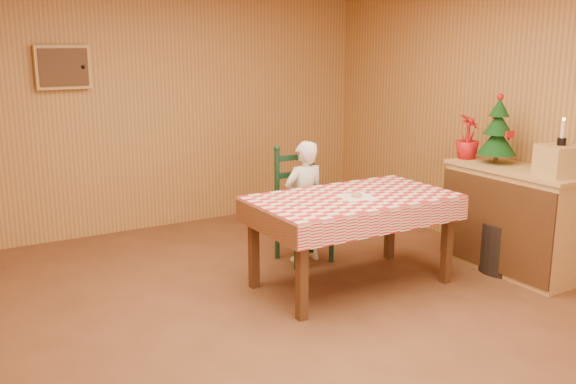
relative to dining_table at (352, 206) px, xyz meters
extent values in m
plane|color=brown|center=(-0.78, -0.47, -0.69)|extent=(6.00, 6.00, 0.00)
cube|color=#BA8443|center=(-0.78, 2.53, 0.61)|extent=(5.00, 0.10, 2.60)
cube|color=#BA8443|center=(1.72, -0.47, 0.61)|extent=(0.10, 6.00, 2.60)
cube|color=tan|center=(-1.68, 2.47, 1.06)|extent=(0.52, 0.08, 0.42)
cube|color=#532F16|center=(-1.68, 2.42, 1.06)|extent=(0.46, 0.02, 0.36)
sphere|color=black|center=(-1.50, 2.41, 1.06)|extent=(0.04, 0.04, 0.04)
cube|color=#532F16|center=(0.00, 0.00, 0.03)|extent=(1.60, 0.90, 0.06)
cube|color=#532F16|center=(-0.72, -0.37, -0.34)|extent=(0.07, 0.07, 0.69)
cube|color=#532F16|center=(0.72, -0.37, -0.34)|extent=(0.07, 0.07, 0.69)
cube|color=#532F16|center=(-0.72, 0.37, -0.34)|extent=(0.07, 0.07, 0.69)
cube|color=#532F16|center=(0.72, 0.37, -0.34)|extent=(0.07, 0.07, 0.69)
cube|color=red|center=(0.00, 0.00, 0.07)|extent=(1.64, 0.94, 0.02)
cube|color=red|center=(0.00, -0.47, -0.03)|extent=(1.64, 0.02, 0.18)
cube|color=red|center=(0.00, 0.47, -0.03)|extent=(1.64, 0.02, 0.18)
cube|color=#275326|center=(-0.82, 0.00, -0.03)|extent=(0.02, 0.94, 0.18)
cube|color=#275326|center=(0.82, 0.00, -0.03)|extent=(0.02, 0.94, 0.18)
cube|color=black|center=(0.00, 0.73, -0.26)|extent=(0.44, 0.40, 0.04)
cylinder|color=black|center=(-0.19, 0.56, -0.48)|extent=(0.04, 0.04, 0.41)
cylinder|color=black|center=(0.19, 0.56, -0.48)|extent=(0.04, 0.04, 0.41)
cylinder|color=black|center=(-0.19, 0.90, -0.48)|extent=(0.04, 0.04, 0.41)
cylinder|color=black|center=(0.19, 0.90, -0.48)|extent=(0.04, 0.04, 0.41)
cylinder|color=black|center=(-0.19, 0.90, 0.06)|extent=(0.05, 0.05, 0.60)
sphere|color=black|center=(-0.19, 0.90, 0.36)|extent=(0.06, 0.06, 0.06)
cylinder|color=black|center=(0.19, 0.90, 0.06)|extent=(0.05, 0.05, 0.60)
sphere|color=black|center=(0.19, 0.90, 0.36)|extent=(0.06, 0.06, 0.06)
cube|color=black|center=(0.00, 0.90, -0.06)|extent=(0.38, 0.03, 0.05)
cube|color=black|center=(0.00, 0.90, 0.10)|extent=(0.38, 0.03, 0.05)
cube|color=black|center=(0.00, 0.90, 0.26)|extent=(0.38, 0.03, 0.05)
imported|color=silver|center=(0.00, 0.73, -0.13)|extent=(0.41, 0.27, 1.12)
cube|color=white|center=(0.00, -0.05, 0.08)|extent=(0.30, 0.30, 0.00)
torus|color=gold|center=(0.00, -0.05, 0.10)|extent=(0.10, 0.10, 0.03)
cube|color=tan|center=(1.45, -0.44, -0.24)|extent=(0.50, 1.20, 0.90)
cube|color=tan|center=(1.45, -0.44, 0.23)|extent=(0.54, 1.24, 0.03)
cube|color=#532F16|center=(1.19, -0.44, -0.24)|extent=(0.02, 1.20, 0.80)
cube|color=tan|center=(1.45, -0.84, 0.37)|extent=(0.36, 0.36, 0.25)
cylinder|color=#532F16|center=(1.45, -0.19, 0.28)|extent=(0.04, 0.04, 0.08)
cone|color=#0B330F|center=(1.45, -0.19, 0.44)|extent=(0.34, 0.34, 0.24)
cone|color=#0B330F|center=(1.45, -0.19, 0.60)|extent=(0.26, 0.26, 0.20)
cone|color=#0B330F|center=(1.45, -0.19, 0.74)|extent=(0.18, 0.18, 0.16)
sphere|color=#B51013|center=(1.45, -0.19, 0.83)|extent=(0.06, 0.06, 0.06)
cube|color=#B51013|center=(1.43, -0.34, 0.52)|extent=(0.10, 0.02, 0.06)
sphere|color=#B51013|center=(1.53, -0.25, 0.47)|extent=(0.04, 0.04, 0.04)
sphere|color=#B51013|center=(1.38, -0.14, 0.54)|extent=(0.04, 0.04, 0.04)
sphere|color=#B51013|center=(1.49, -0.10, 0.64)|extent=(0.04, 0.04, 0.04)
imported|color=#B51013|center=(1.40, 0.11, 0.45)|extent=(0.30, 0.30, 0.41)
cylinder|color=black|center=(1.45, -0.84, 0.52)|extent=(0.07, 0.07, 0.06)
cylinder|color=white|center=(1.45, -0.84, 0.62)|extent=(0.03, 0.03, 0.14)
sphere|color=orange|center=(1.45, -0.84, 0.70)|extent=(0.02, 0.02, 0.02)
cylinder|color=black|center=(1.37, -0.43, -0.46)|extent=(0.53, 0.53, 0.45)
camera|label=1|loc=(-3.06, -4.07, 1.31)|focal=40.00mm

